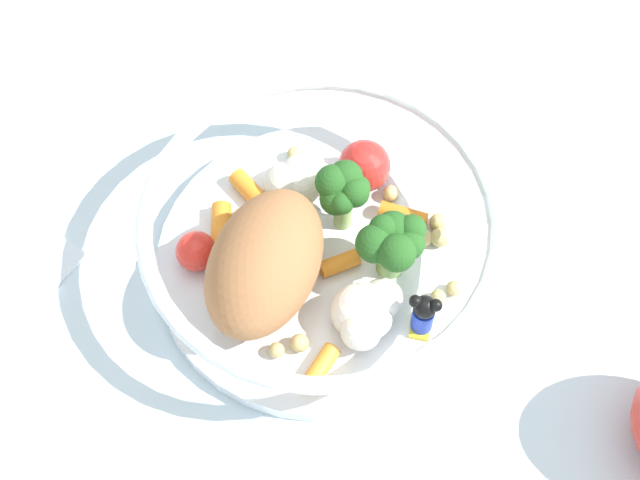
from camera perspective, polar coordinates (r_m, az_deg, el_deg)
name	(u,v)px	position (r m, az deg, el deg)	size (l,w,h in m)	color
ground_plane	(339,276)	(0.59, 1.12, -2.14)	(2.40, 2.40, 0.00)	silver
food_container	(313,245)	(0.56, -0.40, -0.32)	(0.21, 0.21, 0.07)	white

